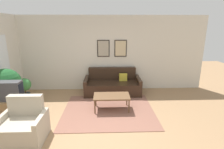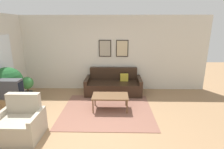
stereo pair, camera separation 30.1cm
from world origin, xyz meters
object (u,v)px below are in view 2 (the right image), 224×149
at_px(tv, 8,89).
at_px(armchair, 20,124).
at_px(potted_plant_tall, 8,83).
at_px(coffee_table, 110,97).
at_px(couch, 113,85).

distance_m(tv, armchair, 1.17).
height_order(tv, armchair, tv).
xyz_separation_m(tv, potted_plant_tall, (-0.29, 0.47, 0.01)).
relative_size(coffee_table, potted_plant_tall, 0.82).
height_order(couch, armchair, armchair).
height_order(coffee_table, potted_plant_tall, potted_plant_tall).
xyz_separation_m(tv, armchair, (0.68, -0.82, -0.50)).
xyz_separation_m(coffee_table, armchair, (-1.90, -1.30, -0.10)).
height_order(couch, coffee_table, couch).
bearing_deg(armchair, tv, 115.90).
relative_size(coffee_table, armchair, 1.12).
bearing_deg(potted_plant_tall, tv, -58.12).
relative_size(couch, coffee_table, 1.92).
height_order(tv, potted_plant_tall, potted_plant_tall).
xyz_separation_m(coffee_table, potted_plant_tall, (-2.87, -0.01, 0.41)).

